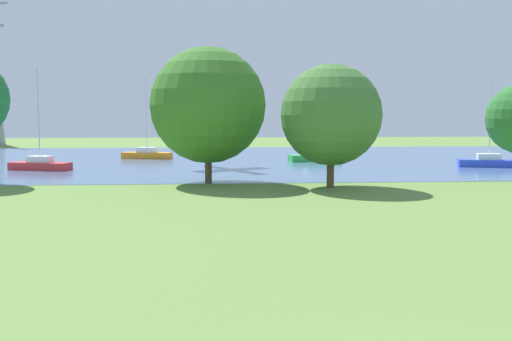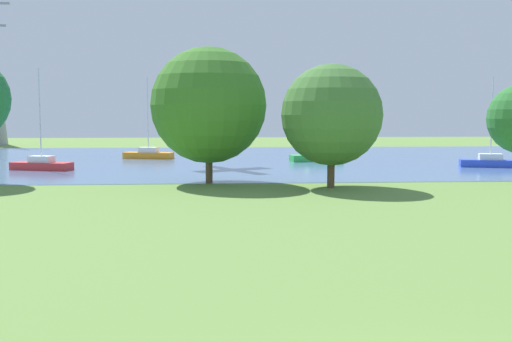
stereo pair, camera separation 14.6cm
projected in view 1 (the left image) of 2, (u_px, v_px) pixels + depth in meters
The scene contains 8 objects.
ground_plane at pixel (284, 202), 30.35m from camera, with size 160.00×160.00×0.00m, color olive.
water_surface at pixel (249, 159), 58.15m from camera, with size 140.00×40.00×0.02m, color #4E6F9B.
sailboat_blue at pixel (489, 161), 49.74m from camera, with size 5.03×2.76×7.33m.
sailboat_orange at pixel (147, 154), 58.86m from camera, with size 5.03×2.73×7.89m.
sailboat_red at pixel (40, 164), 47.07m from camera, with size 5.03×2.86×7.95m.
sailboat_green at pixel (315, 156), 55.54m from camera, with size 4.98×2.27×7.40m.
tree_east_near at pixel (208, 105), 37.89m from camera, with size 7.33×7.33×8.62m.
tree_west_near at pixel (331, 115), 35.74m from camera, with size 6.04×6.04×7.38m.
Camera 1 is at (-3.61, -7.88, 4.49)m, focal length 42.23 mm.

